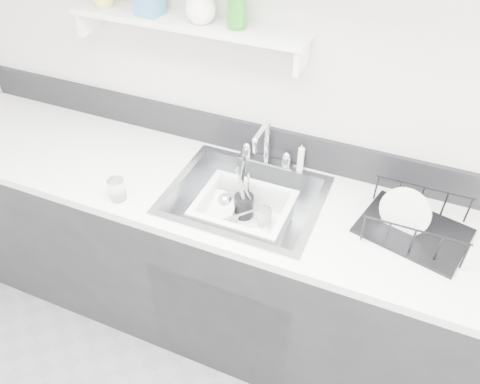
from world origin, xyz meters
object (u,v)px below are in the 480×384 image
at_px(sink, 245,211).
at_px(dish_rack, 417,219).
at_px(counter_run, 244,268).
at_px(wash_tub, 244,215).

relative_size(sink, dish_rack, 1.64).
bearing_deg(sink, counter_run, 0.00).
height_order(counter_run, dish_rack, dish_rack).
bearing_deg(counter_run, wash_tub, -77.49).
distance_m(counter_run, dish_rack, 0.86).
height_order(sink, wash_tub, sink).
bearing_deg(sink, dish_rack, 4.78).
distance_m(counter_run, wash_tub, 0.37).
xyz_separation_m(counter_run, sink, (0.00, 0.00, 0.37)).
bearing_deg(wash_tub, counter_run, 102.51).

